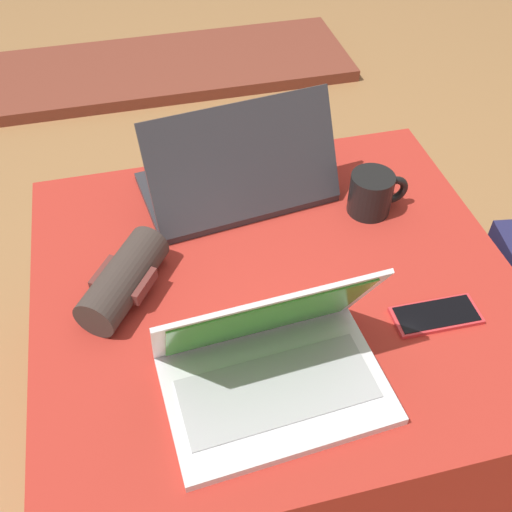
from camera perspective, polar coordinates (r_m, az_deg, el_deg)
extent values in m
plane|color=#9E7042|center=(1.42, 1.56, -13.35)|extent=(14.00, 14.00, 0.00)
cube|color=maroon|center=(1.39, 1.58, -12.82)|extent=(0.84, 0.77, 0.05)
cube|color=#B22D23|center=(1.23, 1.77, -7.93)|extent=(0.87, 0.80, 0.35)
cube|color=silver|center=(0.95, 1.90, -12.58)|extent=(0.35, 0.25, 0.02)
cube|color=#B2B2B7|center=(0.94, 2.03, -12.55)|extent=(0.30, 0.14, 0.00)
cube|color=silver|center=(0.89, 0.79, -5.82)|extent=(0.34, 0.13, 0.20)
cube|color=green|center=(0.89, 0.88, -6.12)|extent=(0.31, 0.12, 0.18)
cube|color=#333338|center=(1.28, -2.03, 6.62)|extent=(0.41, 0.27, 0.02)
cube|color=#232328|center=(1.28, -2.12, 7.10)|extent=(0.35, 0.17, 0.00)
cube|color=#333338|center=(1.16, -1.10, 8.96)|extent=(0.39, 0.15, 0.20)
cube|color=#B23D93|center=(1.17, -1.18, 9.00)|extent=(0.35, 0.13, 0.18)
cube|color=red|center=(1.08, 16.76, -5.46)|extent=(0.15, 0.07, 0.01)
cube|color=black|center=(1.08, 16.81, -5.30)|extent=(0.14, 0.06, 0.00)
cylinder|color=#3D332D|center=(1.07, -12.49, -2.21)|extent=(0.18, 0.21, 0.08)
cube|color=brown|center=(1.07, -12.49, -2.21)|extent=(0.12, 0.11, 0.02)
cylinder|color=black|center=(1.23, 10.86, 5.87)|extent=(0.09, 0.09, 0.09)
torus|color=black|center=(1.24, 12.90, 6.16)|extent=(0.06, 0.02, 0.06)
cube|color=brown|center=(2.55, -7.81, 17.43)|extent=(1.40, 0.50, 0.04)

